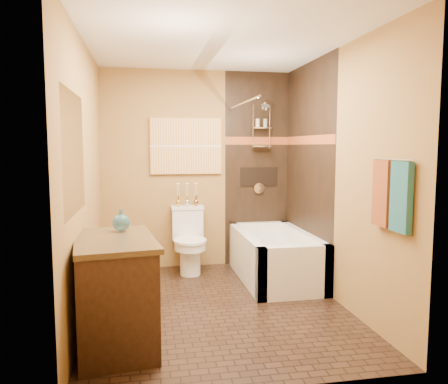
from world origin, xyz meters
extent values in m
plane|color=black|center=(0.00, 0.00, 0.00)|extent=(3.00, 3.00, 0.00)
cube|color=olive|center=(-1.20, 0.00, 1.25)|extent=(0.02, 3.00, 2.50)
cube|color=olive|center=(1.20, 0.00, 1.25)|extent=(0.02, 3.00, 2.50)
cube|color=olive|center=(0.00, 1.50, 1.25)|extent=(2.40, 0.02, 2.50)
cube|color=olive|center=(0.00, -1.50, 1.25)|extent=(2.40, 0.02, 2.50)
plane|color=silver|center=(0.00, 0.00, 2.50)|extent=(3.00, 3.00, 0.00)
cube|color=black|center=(0.78, 1.49, 1.25)|extent=(0.85, 0.01, 2.50)
cube|color=black|center=(1.19, 0.75, 1.25)|extent=(0.01, 1.50, 2.50)
cube|color=maroon|center=(0.78, 1.48, 1.62)|extent=(0.85, 0.01, 0.10)
cube|color=maroon|center=(1.18, 0.75, 1.62)|extent=(0.01, 1.50, 0.10)
cube|color=black|center=(0.80, 1.48, 1.15)|extent=(0.50, 0.01, 0.25)
cylinder|color=silver|center=(0.80, 1.35, 2.08)|extent=(0.02, 0.26, 0.02)
cylinder|color=silver|center=(0.80, 1.20, 2.03)|extent=(0.11, 0.11, 0.09)
cylinder|color=silver|center=(0.80, 1.47, 1.00)|extent=(0.14, 0.02, 0.14)
cylinder|color=silver|center=(0.40, 0.75, 2.02)|extent=(0.03, 1.55, 0.03)
cylinder|color=silver|center=(1.15, -1.05, 1.45)|extent=(0.02, 0.55, 0.02)
cube|color=#1F5569|center=(1.16, -1.18, 1.18)|extent=(0.05, 0.22, 0.52)
cube|color=brown|center=(1.16, -0.92, 1.18)|extent=(0.05, 0.22, 0.52)
cube|color=orange|center=(-0.15, 1.48, 1.55)|extent=(0.90, 0.04, 0.70)
cube|color=white|center=(-1.19, -0.68, 1.50)|extent=(0.01, 1.00, 0.90)
cube|color=white|center=(0.80, 0.05, 0.28)|extent=(0.80, 0.10, 0.55)
cube|color=white|center=(0.80, 1.45, 0.28)|extent=(0.80, 0.10, 0.55)
cube|color=white|center=(0.45, 0.75, 0.28)|extent=(0.10, 1.50, 0.55)
cube|color=white|center=(1.15, 0.75, 0.28)|extent=(0.10, 1.50, 0.55)
cube|color=white|center=(0.80, 0.75, 0.17)|extent=(0.64, 1.34, 0.35)
cube|color=white|center=(-0.15, 1.39, 0.57)|extent=(0.39, 0.18, 0.39)
cube|color=white|center=(-0.15, 1.39, 0.78)|extent=(0.41, 0.20, 0.04)
cylinder|color=white|center=(-0.15, 1.09, 0.19)|extent=(0.24, 0.24, 0.39)
cylinder|color=white|center=(-0.15, 1.09, 0.36)|extent=(0.38, 0.38, 0.10)
cylinder|color=white|center=(-0.15, 1.09, 0.42)|extent=(0.40, 0.40, 0.03)
cube|color=black|center=(-0.92, -0.68, 0.41)|extent=(0.68, 0.98, 0.81)
cube|color=black|center=(-0.91, -0.68, 0.83)|extent=(0.72, 1.04, 0.04)
camera|label=1|loc=(-0.68, -4.05, 1.55)|focal=35.00mm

